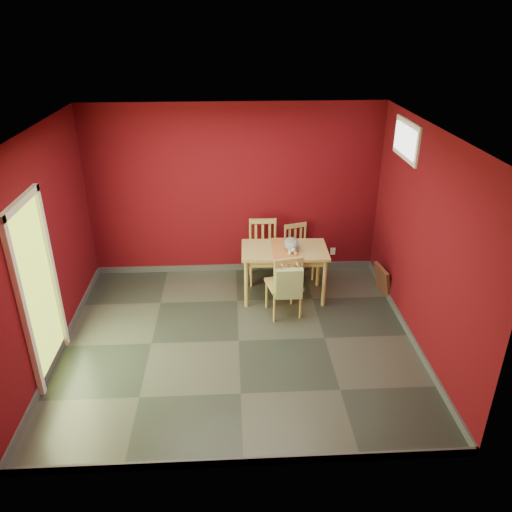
{
  "coord_description": "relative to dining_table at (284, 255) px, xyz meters",
  "views": [
    {
      "loc": [
        -0.06,
        -5.33,
        3.84
      ],
      "look_at": [
        0.25,
        0.45,
        1.0
      ],
      "focal_mm": 35.0,
      "sensor_mm": 36.0,
      "label": 1
    }
  ],
  "objects": [
    {
      "name": "chair_far_left",
      "position": [
        -0.27,
        0.54,
        -0.18
      ],
      "size": [
        0.46,
        0.46,
        0.97
      ],
      "color": "tan",
      "rests_on": "ground"
    },
    {
      "name": "picture_frame",
      "position": [
        1.49,
        -0.02,
        -0.46
      ],
      "size": [
        0.21,
        0.46,
        0.44
      ],
      "color": "brown",
      "rests_on": "ground"
    },
    {
      "name": "ground",
      "position": [
        -0.7,
        -1.13,
        -0.68
      ],
      "size": [
        4.5,
        4.5,
        0.0
      ],
      "primitive_type": "plane",
      "color": "#2D342D",
      "rests_on": "ground"
    },
    {
      "name": "dining_table",
      "position": [
        0.0,
        0.0,
        0.0
      ],
      "size": [
        1.26,
        0.76,
        0.77
      ],
      "color": "tan",
      "rests_on": "ground"
    },
    {
      "name": "chair_far_right",
      "position": [
        0.29,
        0.6,
        -0.23
      ],
      "size": [
        0.5,
        0.5,
        0.86
      ],
      "color": "tan",
      "rests_on": "ground"
    },
    {
      "name": "outlet_plate",
      "position": [
        0.9,
        0.86,
        -0.38
      ],
      "size": [
        0.08,
        0.02,
        0.12
      ],
      "primitive_type": "cube",
      "color": "silver",
      "rests_on": "room_shell"
    },
    {
      "name": "tote_bag",
      "position": [
        -0.01,
        -0.74,
        -0.06
      ],
      "size": [
        0.36,
        0.21,
        0.49
      ],
      "color": "#90A66A",
      "rests_on": "chair_near"
    },
    {
      "name": "table_runner",
      "position": [
        -0.0,
        -0.13,
        0.04
      ],
      "size": [
        0.38,
        0.76,
        0.38
      ],
      "color": "#B7672F",
      "rests_on": "dining_table"
    },
    {
      "name": "room_shell",
      "position": [
        -0.7,
        -1.13,
        -0.63
      ],
      "size": [
        4.5,
        4.5,
        4.5
      ],
      "color": "#51080E",
      "rests_on": "ground"
    },
    {
      "name": "chair_near",
      "position": [
        -0.04,
        -0.52,
        -0.19
      ],
      "size": [
        0.52,
        0.52,
        0.95
      ],
      "color": "tan",
      "rests_on": "ground"
    },
    {
      "name": "window",
      "position": [
        1.53,
        -0.13,
        1.67
      ],
      "size": [
        0.05,
        0.9,
        0.5
      ],
      "color": "white",
      "rests_on": "room_shell"
    },
    {
      "name": "cat",
      "position": [
        0.1,
        -0.02,
        0.21
      ],
      "size": [
        0.28,
        0.46,
        0.22
      ],
      "primitive_type": null,
      "rotation": [
        0.0,
        0.0,
        -0.11
      ],
      "color": "slate",
      "rests_on": "table_runner"
    },
    {
      "name": "doorway",
      "position": [
        -2.93,
        -1.53,
        0.45
      ],
      "size": [
        0.06,
        1.01,
        2.13
      ],
      "color": "#B7D838",
      "rests_on": "ground"
    }
  ]
}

